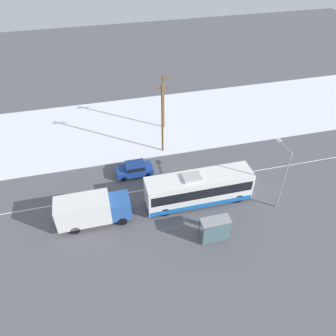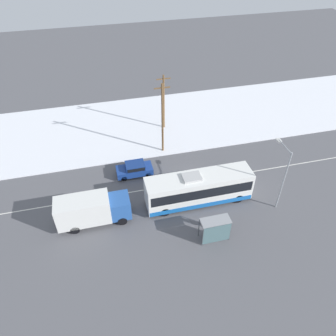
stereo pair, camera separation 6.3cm
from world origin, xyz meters
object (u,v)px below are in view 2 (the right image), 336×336
at_px(city_bus, 199,189).
at_px(pedestrian_at_stop, 214,221).
at_px(utility_pole_roadside, 162,118).
at_px(bus_shelter, 216,228).
at_px(utility_pole_snowlot, 164,101).
at_px(streetlamp, 283,170).
at_px(box_truck, 92,209).
at_px(sedan_car, 135,169).

relative_size(city_bus, pedestrian_at_stop, 6.12).
bearing_deg(utility_pole_roadside, bus_shelter, -84.13).
bearing_deg(city_bus, utility_pole_snowlot, 90.74).
bearing_deg(streetlamp, utility_pole_snowlot, 114.76).
xyz_separation_m(city_bus, box_truck, (-10.67, -0.24, -0.03)).
bearing_deg(utility_pole_roadside, box_truck, -133.74).
relative_size(city_bus, bus_shelter, 4.02).
bearing_deg(bus_shelter, pedestrian_at_stop, 75.93).
distance_m(sedan_car, streetlamp, 15.74).
height_order(pedestrian_at_stop, utility_pole_snowlot, utility_pole_snowlot).
bearing_deg(bus_shelter, streetlamp, 21.67).
relative_size(box_truck, utility_pole_roadside, 0.77).
bearing_deg(pedestrian_at_stop, streetlamp, 13.60).
relative_size(pedestrian_at_stop, bus_shelter, 0.66).
relative_size(bus_shelter, streetlamp, 0.39).
height_order(pedestrian_at_stop, utility_pole_roadside, utility_pole_roadside).
distance_m(pedestrian_at_stop, utility_pole_snowlot, 18.60).
distance_m(city_bus, box_truck, 10.68).
relative_size(bus_shelter, utility_pole_snowlot, 0.35).
relative_size(sedan_car, pedestrian_at_stop, 2.29).
bearing_deg(sedan_car, box_truck, 49.92).
xyz_separation_m(streetlamp, utility_pole_snowlot, (-7.66, 16.62, -0.45)).
distance_m(box_truck, pedestrian_at_stop, 11.55).
xyz_separation_m(city_bus, streetlamp, (7.48, -2.18, 2.68)).
height_order(bus_shelter, streetlamp, streetlamp).
distance_m(sedan_car, pedestrian_at_stop, 11.33).
relative_size(pedestrian_at_stop, streetlamp, 0.25).
bearing_deg(pedestrian_at_stop, bus_shelter, -104.07).
height_order(city_bus, box_truck, city_bus).
bearing_deg(streetlamp, city_bus, 163.76).
bearing_deg(utility_pole_roadside, sedan_car, -139.07).
relative_size(city_bus, utility_pole_snowlot, 1.42).
height_order(city_bus, streetlamp, streetlamp).
height_order(city_bus, bus_shelter, city_bus).
height_order(city_bus, utility_pole_snowlot, utility_pole_snowlot).
xyz_separation_m(bus_shelter, utility_pole_roadside, (-1.49, 14.47, 3.01)).
relative_size(utility_pole_roadside, utility_pole_snowlot, 1.19).
bearing_deg(sedan_car, streetlamp, 148.79).
bearing_deg(pedestrian_at_stop, box_truck, 161.38).
xyz_separation_m(sedan_car, utility_pole_snowlot, (5.44, 8.68, 3.16)).
bearing_deg(utility_pole_snowlot, pedestrian_at_stop, -88.62).
distance_m(bus_shelter, utility_pole_roadside, 14.85).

